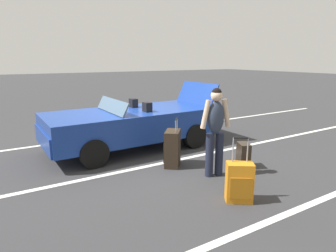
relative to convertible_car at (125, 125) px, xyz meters
name	(u,v)px	position (x,y,z in m)	size (l,w,h in m)	color
ground_plane	(134,147)	(-0.20, 0.00, -0.59)	(80.00, 80.00, 0.00)	#333335
lot_line_near	(114,135)	(-0.20, -1.36, -0.59)	(18.00, 0.12, 0.01)	silver
lot_line_mid	(160,164)	(-0.20, 1.34, -0.59)	(18.00, 0.12, 0.01)	silver
lot_line_far	(261,225)	(-0.20, 4.04, -0.59)	(18.00, 0.12, 0.01)	silver
convertible_car	(125,125)	(0.00, 0.00, 0.00)	(4.22, 1.91, 1.52)	navy
suitcase_large_black	(172,148)	(-0.36, 1.56, -0.22)	(0.52, 0.55, 0.99)	#2D2319
suitcase_medium_bright	(239,182)	(-0.42, 3.40, -0.28)	(0.47, 0.42, 1.01)	orange
suitcase_small_carryon	(243,155)	(-1.55, 2.37, -0.34)	(0.33, 0.39, 0.50)	#2D2319
traveler_person	(215,128)	(-0.76, 2.40, 0.34)	(0.61, 0.29, 1.65)	#1E2338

